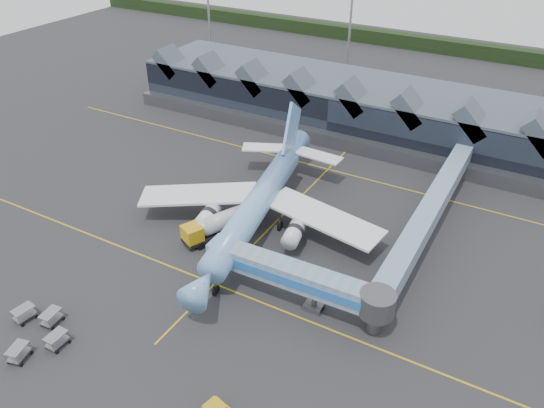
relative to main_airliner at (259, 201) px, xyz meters
The scene contains 9 objects.
ground 8.12m from the main_airliner, 74.54° to the right, with size 260.00×260.00×0.00m, color #2A2A2D.
taxi_stripes 5.64m from the main_airliner, 60.65° to the left, with size 120.00×60.00×0.01m.
tree_line_far 103.34m from the main_airliner, 88.97° to the left, with size 260.00×4.00×4.00m, color black.
terminal 40.78m from the main_airliner, 94.52° to the left, with size 90.00×22.25×12.52m.
light_masts 61.14m from the main_airliner, 67.83° to the left, with size 132.40×42.56×22.45m.
main_airliner is the anchor object (origin of this frame).
jet_bridge 18.91m from the main_airliner, 41.38° to the right, with size 24.46×4.22×5.75m.
fuel_truck 7.04m from the main_airliner, 124.75° to the right, with size 6.76×10.68×3.69m.
baggage_carts 34.16m from the main_airliner, 108.29° to the right, with size 8.58×8.29×1.72m.
Camera 1 is at (32.62, -50.45, 46.10)m, focal length 35.00 mm.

